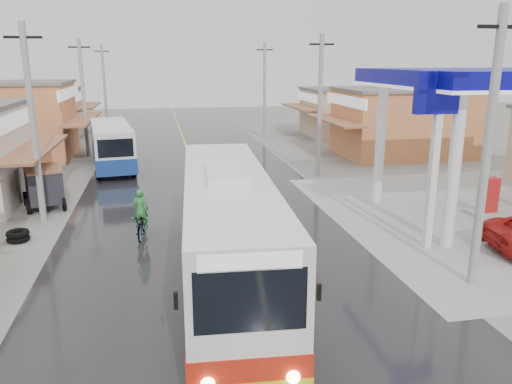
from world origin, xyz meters
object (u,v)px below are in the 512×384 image
at_px(second_bus, 112,145).
at_px(cyclist, 142,221).
at_px(coach_bus, 227,229).
at_px(tricycle_near, 43,185).
at_px(tyre_stack, 18,236).

relative_size(second_bus, cyclist, 4.40).
distance_m(coach_bus, tricycle_near, 11.99).
relative_size(coach_bus, tricycle_near, 4.50).
distance_m(second_bus, tyre_stack, 13.12).
bearing_deg(tyre_stack, cyclist, -5.21).
bearing_deg(tyre_stack, tricycle_near, 89.01).
bearing_deg(second_bus, tricycle_near, -113.74).
bearing_deg(tyre_stack, second_bus, 79.17).
bearing_deg(tricycle_near, coach_bus, -71.23).
bearing_deg(tricycle_near, tyre_stack, -108.59).
xyz_separation_m(cyclist, tricycle_near, (-4.45, 4.93, 0.43)).
bearing_deg(tricycle_near, second_bus, 56.46).
xyz_separation_m(cyclist, tyre_stack, (-4.53, 0.41, -0.42)).
height_order(cyclist, tyre_stack, cyclist).
height_order(coach_bus, second_bus, coach_bus).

